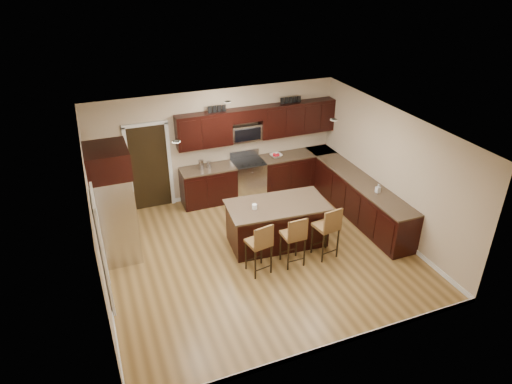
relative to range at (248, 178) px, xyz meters
name	(u,v)px	position (x,y,z in m)	size (l,w,h in m)	color
floor	(259,253)	(-0.68, -2.45, -0.47)	(6.00, 6.00, 0.00)	olive
ceiling	(260,129)	(-0.68, -2.45, 2.23)	(6.00, 6.00, 0.00)	silver
wall_back	(217,145)	(-0.68, 0.30, 0.88)	(6.00, 6.00, 0.00)	tan
wall_left	(96,227)	(-3.68, -2.45, 0.88)	(5.50, 5.50, 0.00)	tan
wall_right	(390,171)	(2.32, -2.45, 0.88)	(5.50, 5.50, 0.00)	tan
base_cabinets	(310,187)	(1.22, -1.01, -0.01)	(4.02, 3.96, 0.92)	black
upper_cabinets	(260,122)	(0.36, 0.13, 1.37)	(4.00, 0.33, 0.80)	black
range	(248,178)	(0.00, 0.00, 0.00)	(0.76, 0.64, 1.11)	silver
microwave	(246,132)	(0.00, 0.15, 1.15)	(0.76, 0.31, 0.40)	silver
doorway	(150,168)	(-2.33, 0.28, 0.56)	(0.85, 0.03, 2.06)	black
pantry_door	(102,252)	(-3.66, -2.75, 0.55)	(0.03, 0.80, 2.04)	white
letter_decor	(254,104)	(0.22, 0.13, 1.82)	(2.20, 0.03, 0.15)	black
island	(277,225)	(-0.18, -2.19, -0.04)	(2.13, 1.22, 0.92)	black
stool_left	(260,243)	(-0.89, -3.04, 0.21)	(0.47, 0.47, 1.10)	brown
stool_mid	(295,236)	(-0.19, -3.04, 0.21)	(0.41, 0.41, 1.09)	brown
stool_right	(328,227)	(0.54, -3.04, 0.24)	(0.48, 0.48, 1.14)	brown
refrigerator	(114,203)	(-3.30, -1.45, 0.73)	(0.79, 0.97, 2.35)	silver
floor_mat	(284,211)	(0.50, -1.10, -0.47)	(0.82, 0.55, 0.01)	brown
fruit_bowl	(276,156)	(0.75, 0.00, 0.48)	(0.30, 0.30, 0.07)	silver
soap_bottle	(378,188)	(2.02, -2.50, 0.54)	(0.09, 0.09, 0.19)	#B2B2B2
canister_tall	(201,165)	(-1.18, 0.00, 0.56)	(0.12, 0.12, 0.23)	silver
canister_short	(209,165)	(-0.99, 0.00, 0.53)	(0.11, 0.11, 0.16)	silver
island_jar	(255,207)	(-0.68, -2.19, 0.50)	(0.10, 0.10, 0.10)	white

